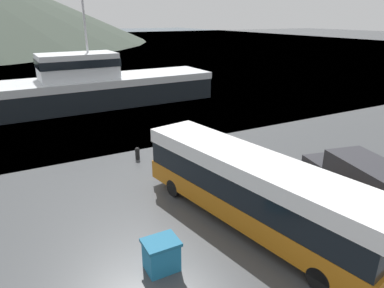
% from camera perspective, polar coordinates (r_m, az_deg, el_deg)
% --- Properties ---
extents(water_surface, '(240.00, 240.00, 0.00)m').
position_cam_1_polar(water_surface, '(141.83, -25.74, 15.10)').
color(water_surface, '#3D5160').
rests_on(water_surface, ground).
extents(tour_bus, '(4.69, 12.22, 3.21)m').
position_cam_1_polar(tour_bus, '(15.09, 9.78, -7.13)').
color(tour_bus, '#B26614').
rests_on(tour_bus, ground).
extents(delivery_van, '(3.29, 6.23, 2.55)m').
position_cam_1_polar(delivery_van, '(18.20, 26.11, -5.71)').
color(delivery_van, '#2D2D33').
rests_on(delivery_van, ground).
extents(fishing_boat, '(23.29, 6.56, 12.29)m').
position_cam_1_polar(fishing_boat, '(37.01, -15.24, 9.49)').
color(fishing_boat, black).
rests_on(fishing_boat, water_surface).
extents(storage_bin, '(1.27, 1.03, 1.21)m').
position_cam_1_polar(storage_bin, '(13.10, -5.13, -17.90)').
color(storage_bin, teal).
rests_on(storage_bin, ground).
extents(mooring_bollard, '(0.33, 0.33, 0.82)m').
position_cam_1_polar(mooring_bollard, '(22.40, -9.09, -1.46)').
color(mooring_bollard, black).
rests_on(mooring_bollard, ground).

